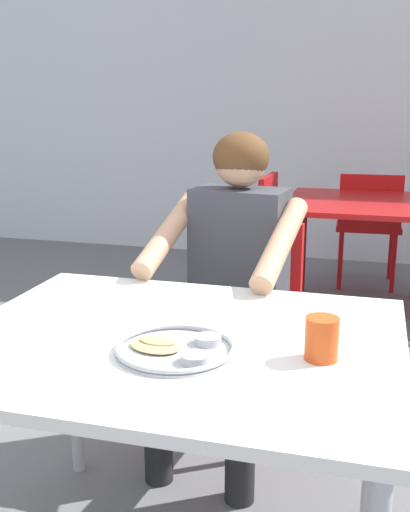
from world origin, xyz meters
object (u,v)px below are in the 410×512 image
Objects in this scene: drinking_cup at (322,337)px; chair_red_left at (251,229)px; chair_foreground at (248,308)px; table_background_red at (360,214)px; table_foreground at (176,361)px; diner_foreground at (231,267)px; thali_tray at (176,348)px; chair_red_far at (369,220)px.

chair_red_left is at bearing 104.94° from drinking_cup.
chair_foreground is at bearing 110.75° from drinking_cup.
table_foreground is at bearing -99.25° from table_background_red.
diner_foreground reaches higher than drinking_cup.
drinking_cup is at bearing -6.97° from table_foreground.
chair_foreground is 0.32m from diner_foreground.
chair_foreground is (0.00, 0.92, -0.16)m from table_foreground.
diner_foreground is at bearing -103.60° from table_background_red.
table_background_red is at bearing 81.83° from thali_tray.
table_background_red is (0.35, 2.47, -0.10)m from thali_tray.
table_foreground is 2.40m from table_background_red.
table_foreground is 1.39× the size of chair_red_far.
diner_foreground is (-0.02, 0.70, 0.07)m from table_foreground.
drinking_cup is 0.12× the size of chair_foreground.
table_foreground is at bearing -83.38° from chair_red_left.
chair_red_left is (-0.66, -0.01, -0.13)m from table_background_red.
drinking_cup reaches higher than table_background_red.
table_foreground is 0.70m from diner_foreground.
table_foreground is at bearing 173.03° from drinking_cup.
table_background_red is 1.15× the size of chair_red_far.
drinking_cup is 0.13× the size of chair_red_far.
chair_foreground is 0.88× the size of table_background_red.
chair_foreground is at bearing 84.53° from diner_foreground.
drinking_cup is at bearing -69.25° from chair_foreground.
chair_foreground is 1.01× the size of chair_red_far.
diner_foreground reaches higher than table_background_red.
chair_red_far is (0.05, 0.60, -0.15)m from table_background_red.
drinking_cup is (0.37, -0.04, 0.12)m from table_foreground.
table_background_red is (0.38, 1.45, 0.15)m from chair_foreground.
chair_red_left is at bearing 100.86° from chair_foreground.
table_foreground is 0.13m from thali_tray.
thali_tray is 2.50m from table_background_red.
drinking_cup is 0.11× the size of table_background_red.
chair_red_left reaches higher than table_background_red.
chair_red_left is 0.94m from chair_red_far.
drinking_cup is (0.34, 0.05, 0.04)m from thali_tray.
drinking_cup is at bearing 8.75° from thali_tray.
drinking_cup is 3.03m from chair_red_far.
table_foreground is 3.01m from chair_red_far.
chair_foreground is 1.47m from chair_red_left.
chair_red_left is at bearing -178.75° from table_background_red.
diner_foreground reaches higher than chair_red_far.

